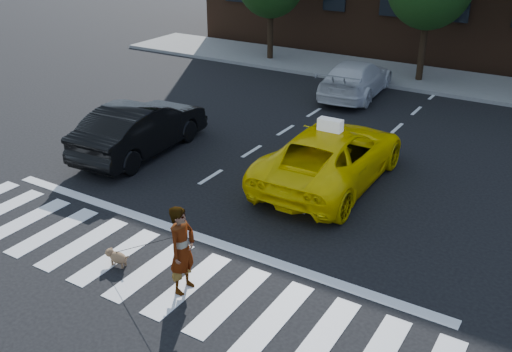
% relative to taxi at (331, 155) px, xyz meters
% --- Properties ---
extents(ground, '(120.00, 120.00, 0.00)m').
position_rel_taxi_xyz_m(ground, '(-1.40, -5.92, -0.79)').
color(ground, black).
rests_on(ground, ground).
extents(crosswalk, '(13.00, 2.40, 0.01)m').
position_rel_taxi_xyz_m(crosswalk, '(-1.40, -5.92, -0.78)').
color(crosswalk, silver).
rests_on(crosswalk, ground).
extents(stop_line, '(12.00, 0.30, 0.01)m').
position_rel_taxi_xyz_m(stop_line, '(-1.40, -4.32, -0.78)').
color(stop_line, silver).
rests_on(stop_line, ground).
extents(sidewalk_far, '(30.00, 4.00, 0.15)m').
position_rel_taxi_xyz_m(sidewalk_far, '(-1.40, 11.58, -0.71)').
color(sidewalk_far, slate).
rests_on(sidewalk_far, ground).
extents(taxi, '(2.67, 5.68, 1.57)m').
position_rel_taxi_xyz_m(taxi, '(0.00, 0.00, 0.00)').
color(taxi, '#FFDC05').
rests_on(taxi, ground).
extents(black_sedan, '(2.02, 5.00, 1.61)m').
position_rel_taxi_xyz_m(black_sedan, '(-5.86, -1.14, 0.02)').
color(black_sedan, black).
rests_on(black_sedan, ground).
extents(white_suv, '(2.43, 5.09, 1.43)m').
position_rel_taxi_xyz_m(white_suv, '(-2.54, 7.87, -0.07)').
color(white_suv, silver).
rests_on(white_suv, ground).
extents(woman, '(0.48, 0.70, 1.85)m').
position_rel_taxi_xyz_m(woman, '(-0.37, -6.07, 0.14)').
color(woman, '#999999').
rests_on(woman, ground).
extents(dog, '(0.62, 0.28, 0.35)m').
position_rel_taxi_xyz_m(dog, '(-2.14, -6.15, -0.58)').
color(dog, '#92714A').
rests_on(dog, ground).
extents(taxi_sign, '(0.65, 0.29, 0.32)m').
position_rel_taxi_xyz_m(taxi_sign, '(0.00, -0.20, 0.95)').
color(taxi_sign, white).
rests_on(taxi_sign, taxi).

